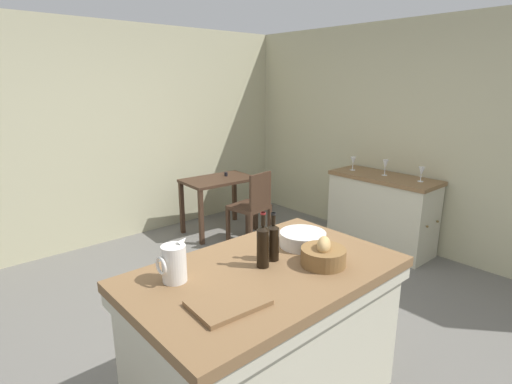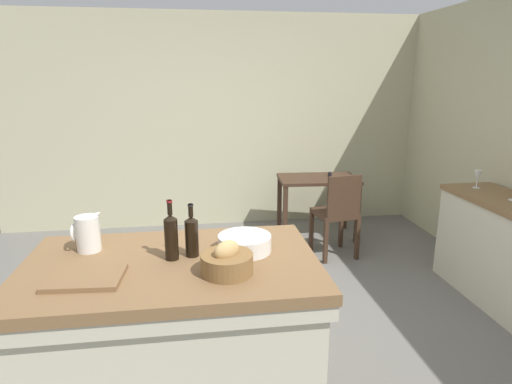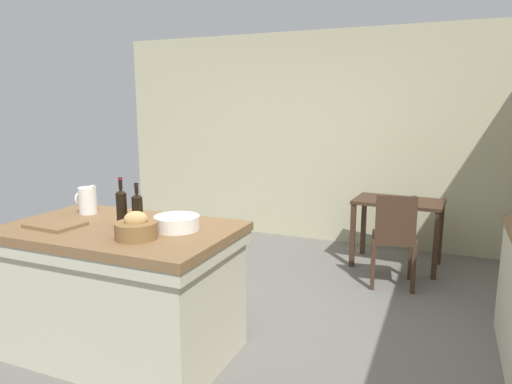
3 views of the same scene
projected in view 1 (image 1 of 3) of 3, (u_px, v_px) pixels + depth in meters
The scene contains 16 objects.
ground_plane at pixel (247, 328), 3.25m from camera, with size 6.76×6.76×0.00m, color #66635E.
wall_back at pixel (106, 136), 4.78m from camera, with size 5.32×0.12×2.60m, color #B7B28E.
wall_right at pixel (420, 138), 4.57m from camera, with size 0.12×5.20×2.60m, color #B7B28E.
island_table at pixel (265, 333), 2.38m from camera, with size 1.55×0.95×0.91m.
side_cabinet at pixel (381, 212), 4.73m from camera, with size 0.52×1.24×0.88m.
writing_desk at pixel (219, 187), 5.20m from camera, with size 0.93×0.62×0.77m.
wooden_chair at pixel (253, 206), 4.79m from camera, with size 0.45×0.45×0.91m.
pitcher at pixel (174, 263), 2.10m from camera, with size 0.17×0.13×0.24m.
wash_bowl at pixel (303, 239), 2.57m from camera, with size 0.30×0.30×0.09m, color silver.
bread_basket at pixel (323, 255), 2.30m from camera, with size 0.26×0.26×0.17m.
cutting_board at pixel (228, 303), 1.89m from camera, with size 0.35×0.26×0.02m, color brown.
wine_bottle_dark at pixel (273, 241), 2.35m from camera, with size 0.07×0.07×0.29m.
wine_bottle_amber at pixel (263, 245), 2.26m from camera, with size 0.07×0.07×0.33m.
wine_glass_far_left at pixel (421, 172), 4.32m from camera, with size 0.07×0.07×0.16m.
wine_glass_left at pixel (385, 165), 4.60m from camera, with size 0.07×0.07×0.18m.
wine_glass_middle at pixel (353, 161), 4.88m from camera, with size 0.07×0.07×0.16m.
Camera 1 is at (-1.82, -2.18, 1.93)m, focal length 28.18 mm.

